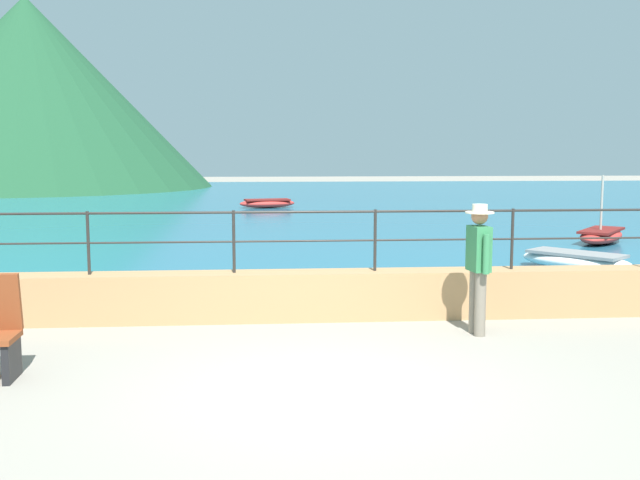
{
  "coord_description": "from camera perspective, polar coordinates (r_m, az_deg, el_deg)",
  "views": [
    {
      "loc": [
        -0.63,
        -7.44,
        2.47
      ],
      "look_at": [
        0.26,
        3.7,
        1.1
      ],
      "focal_mm": 41.8,
      "sensor_mm": 36.0,
      "label": 1
    }
  ],
  "objects": [
    {
      "name": "hill_main",
      "position": [
        51.05,
        -21.4,
        10.41
      ],
      "size": [
        22.75,
        22.75,
        11.91
      ],
      "primitive_type": "cone",
      "color": "#1E4C2D",
      "rests_on": "ground"
    },
    {
      "name": "boat_1",
      "position": [
        30.84,
        -4.06,
        2.84
      ],
      "size": [
        2.43,
        1.32,
        0.36
      ],
      "color": "red",
      "rests_on": "lake_water"
    },
    {
      "name": "boat_2",
      "position": [
        20.5,
        20.73,
        0.34
      ],
      "size": [
        2.14,
        2.36,
        1.75
      ],
      "color": "red",
      "rests_on": "lake_water"
    },
    {
      "name": "boat_0",
      "position": [
        15.76,
        19.01,
        -1.48
      ],
      "size": [
        2.18,
        2.33,
        0.36
      ],
      "color": "white",
      "rests_on": "lake_water"
    },
    {
      "name": "ground_plane",
      "position": [
        7.87,
        0.27,
        -11.31
      ],
      "size": [
        120.0,
        120.0,
        0.0
      ],
      "primitive_type": "plane",
      "color": "gray"
    },
    {
      "name": "railing",
      "position": [
        10.72,
        -1.16,
        0.88
      ],
      "size": [
        18.44,
        0.04,
        0.9
      ],
      "color": "#282623",
      "rests_on": "promenade_wall"
    },
    {
      "name": "promenade_wall",
      "position": [
        10.87,
        -1.15,
        -4.26
      ],
      "size": [
        20.0,
        0.56,
        0.7
      ],
      "primitive_type": "cube",
      "color": "tan",
      "rests_on": "ground"
    },
    {
      "name": "person_walking",
      "position": [
        10.08,
        12.04,
        -1.68
      ],
      "size": [
        0.38,
        0.57,
        1.75
      ],
      "color": "slate",
      "rests_on": "ground"
    },
    {
      "name": "lake_water",
      "position": [
        33.38,
        -3.45,
        2.77
      ],
      "size": [
        64.0,
        44.32,
        0.06
      ],
      "primitive_type": "cube",
      "color": "#236B89",
      "rests_on": "ground"
    }
  ]
}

